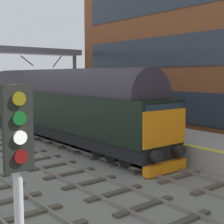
% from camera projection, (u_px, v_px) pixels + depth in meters
% --- Properties ---
extents(ground_plane, '(140.00, 140.00, 0.00)m').
position_uv_depth(ground_plane, '(108.00, 156.00, 17.57)').
color(ground_plane, slate).
rests_on(ground_plane, ground).
extents(track_main, '(2.50, 60.00, 0.15)m').
position_uv_depth(track_main, '(108.00, 155.00, 17.56)').
color(track_main, gray).
rests_on(track_main, ground).
extents(track_adjacent_west, '(2.50, 60.00, 0.15)m').
position_uv_depth(track_adjacent_west, '(52.00, 166.00, 15.48)').
color(track_adjacent_west, gray).
rests_on(track_adjacent_west, ground).
extents(station_platform, '(4.00, 44.00, 1.01)m').
position_uv_depth(station_platform, '(155.00, 139.00, 19.76)').
color(station_platform, '#9C9796').
rests_on(station_platform, ground).
extents(diesel_locomotive, '(2.74, 19.15, 4.68)m').
position_uv_depth(diesel_locomotive, '(57.00, 103.00, 21.44)').
color(diesel_locomotive, black).
rests_on(diesel_locomotive, ground).
extents(signal_post_near, '(0.44, 0.22, 4.17)m').
position_uv_depth(signal_post_near, '(19.00, 182.00, 4.86)').
color(signal_post_near, gray).
rests_on(signal_post_near, ground).
extents(platform_number_sign, '(0.10, 0.44, 2.18)m').
position_uv_depth(platform_number_sign, '(166.00, 111.00, 16.85)').
color(platform_number_sign, slate).
rests_on(platform_number_sign, station_platform).
extents(waiting_passenger, '(0.41, 0.50, 1.64)m').
position_uv_depth(waiting_passenger, '(74.00, 106.00, 24.66)').
color(waiting_passenger, '#2D2932').
rests_on(waiting_passenger, station_platform).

